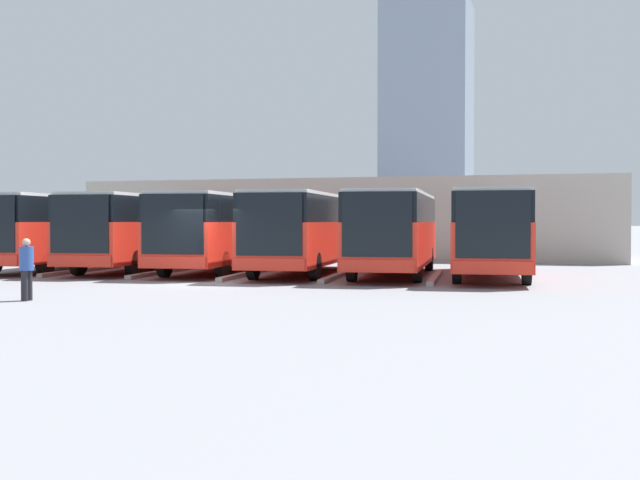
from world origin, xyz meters
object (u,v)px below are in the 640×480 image
at_px(bus_5, 62,228).
at_px(pedestrian, 27,267).
at_px(bus_1, 394,229).
at_px(bus_2, 304,229).
at_px(bus_0, 490,230).
at_px(bus_4, 141,229).
at_px(bus_3, 221,229).

distance_m(bus_5, pedestrian, 13.76).
relative_size(bus_1, bus_2, 1.00).
bearing_deg(bus_1, bus_0, 176.07).
distance_m(bus_1, bus_4, 10.81).
distance_m(bus_0, bus_1, 3.61).
xyz_separation_m(bus_1, bus_2, (3.60, 0.11, 0.00)).
height_order(bus_1, bus_3, same).
xyz_separation_m(bus_2, bus_5, (10.81, 0.32, 0.00)).
distance_m(bus_1, pedestrian, 14.31).
xyz_separation_m(bus_3, bus_4, (3.60, 0.09, 0.00)).
relative_size(bus_1, bus_4, 1.00).
bearing_deg(bus_2, bus_3, -8.01).
bearing_deg(bus_4, pedestrian, 100.32).
bearing_deg(bus_2, pedestrian, 67.28).
bearing_deg(bus_4, bus_5, 0.83).
height_order(bus_5, pedestrian, bus_5).
distance_m(bus_3, bus_5, 7.22).
bearing_deg(bus_5, bus_1, 176.35).
bearing_deg(bus_2, bus_5, -3.68).
xyz_separation_m(bus_0, bus_3, (10.81, 0.04, 0.00)).
height_order(bus_2, bus_4, same).
height_order(bus_2, bus_5, same).
bearing_deg(bus_0, bus_5, -3.70).
relative_size(bus_2, pedestrian, 6.63).
relative_size(bus_4, pedestrian, 6.63).
bearing_deg(pedestrian, bus_3, 174.02).
bearing_deg(pedestrian, bus_1, 143.72).
bearing_deg(bus_1, bus_4, -5.15).
height_order(bus_0, bus_2, same).
bearing_deg(bus_3, bus_1, 174.22).
xyz_separation_m(bus_0, bus_5, (18.02, 0.52, 0.00)).
distance_m(bus_1, bus_2, 3.61).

